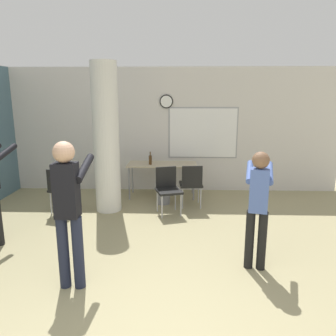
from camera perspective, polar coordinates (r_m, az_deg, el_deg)
wall_back at (r=7.56m, az=-0.71°, el=6.59°), size 8.00×0.15×2.80m
support_pillar at (r=6.25m, az=-10.71°, el=5.04°), size 0.48×0.48×2.80m
folding_table at (r=7.11m, az=-1.06°, el=0.31°), size 1.49×0.62×0.74m
bottle_on_table at (r=7.01m, az=-3.10°, el=1.46°), size 0.07×0.07×0.28m
waste_bin at (r=6.77m, az=-0.82°, el=-4.62°), size 0.28×0.28×0.39m
chair_near_pillar at (r=6.44m, az=-18.05°, el=-3.22°), size 0.54×0.54×0.87m
chair_table_front at (r=6.16m, az=-0.02°, el=-3.31°), size 0.55×0.55×0.87m
chair_table_right at (r=6.49m, az=4.08°, el=-2.50°), size 0.47×0.47×0.87m
person_playing_side at (r=4.27m, az=15.43°, el=-5.58°), size 0.43×0.64×1.54m
person_playing_front at (r=3.86m, az=-16.98°, el=-5.97°), size 0.38×0.68×1.73m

